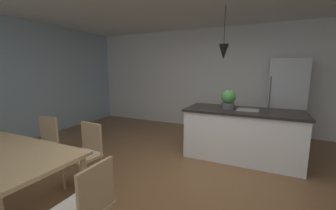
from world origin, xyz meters
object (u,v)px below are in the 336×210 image
at_px(kitchen_island, 242,134).
at_px(refrigerator, 286,101).
at_px(chair_far_right, 85,153).
at_px(potted_plant_on_island, 228,99).
at_px(chair_kitchen_end, 86,206).
at_px(chair_far_left, 42,143).

distance_m(kitchen_island, refrigerator, 1.74).
relative_size(chair_far_right, kitchen_island, 0.43).
bearing_deg(kitchen_island, chair_far_right, -134.42).
distance_m(kitchen_island, potted_plant_on_island, 0.67).
bearing_deg(potted_plant_on_island, kitchen_island, 0.00).
xyz_separation_m(refrigerator, potted_plant_on_island, (-1.02, -1.49, 0.16)).
distance_m(chair_far_right, refrigerator, 4.30).
height_order(chair_kitchen_end, chair_far_left, same).
xyz_separation_m(chair_kitchen_end, chair_far_left, (-1.81, 0.85, 0.00)).
xyz_separation_m(chair_kitchen_end, potted_plant_on_island, (0.68, 2.74, 0.60)).
distance_m(chair_far_left, refrigerator, 4.90).
bearing_deg(kitchen_island, chair_far_left, -145.47).
height_order(chair_kitchen_end, refrigerator, refrigerator).
bearing_deg(chair_far_left, refrigerator, 44.02).
bearing_deg(chair_far_right, refrigerator, 52.39).
relative_size(chair_far_right, refrigerator, 0.47).
bearing_deg(potted_plant_on_island, chair_far_left, -142.69).
bearing_deg(potted_plant_on_island, refrigerator, 55.63).
relative_size(chair_far_left, kitchen_island, 0.43).
bearing_deg(chair_far_right, chair_far_left, 179.99).
height_order(chair_far_right, chair_kitchen_end, same).
bearing_deg(chair_kitchen_end, potted_plant_on_island, 76.13).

